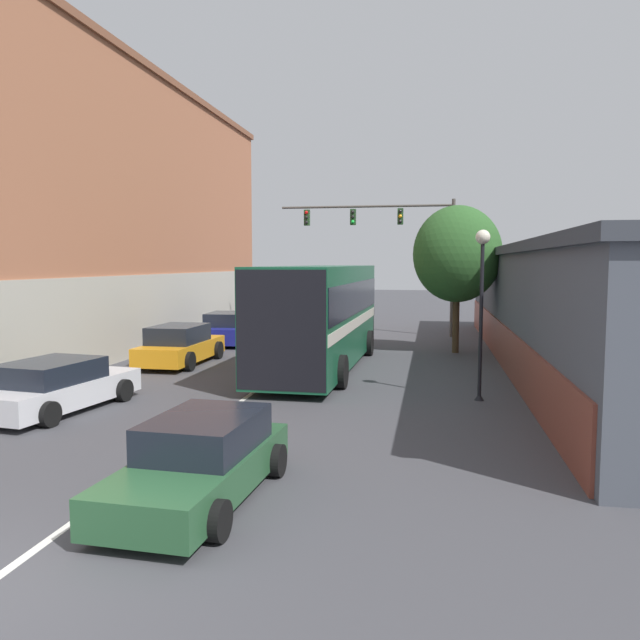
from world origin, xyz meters
name	(u,v)px	position (x,y,z in m)	size (l,w,h in m)	color
lane_center_line	(285,370)	(0.00, 14.87, 0.00)	(0.14, 41.74, 0.01)	silver
building_left_brick	(84,208)	(-9.67, 18.76, 5.99)	(6.66, 29.04, 11.77)	#A86647
building_right_storefront	(618,303)	(11.50, 17.88, 2.26)	(8.40, 28.21, 4.28)	#4C515B
bus	(321,311)	(1.17, 15.37, 2.00)	(3.00, 10.91, 3.57)	#145133
hatchback_foreground	(201,461)	(1.46, 3.16, 0.60)	(2.08, 4.26, 1.27)	#285633
parked_car_left_near	(180,346)	(-4.01, 15.36, 0.68)	(2.05, 4.55, 1.44)	orange
parked_car_left_mid	(229,329)	(-4.12, 21.28, 0.67)	(2.39, 4.42, 1.44)	navy
parked_car_left_far	(55,387)	(-4.21, 8.01, 0.61)	(2.55, 4.67, 1.28)	silver
parked_car_left_distant	(286,313)	(-3.71, 30.88, 0.64)	(2.55, 4.87, 1.35)	navy
traffic_signal_gantry	(395,235)	(3.08, 25.72, 5.08)	(8.72, 0.36, 6.80)	#514C47
street_lamp	(482,289)	(6.25, 11.11, 2.98)	(0.38, 0.38, 4.54)	black
street_tree_near	(457,254)	(5.94, 20.14, 4.02)	(3.56, 3.21, 6.00)	#4C3823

